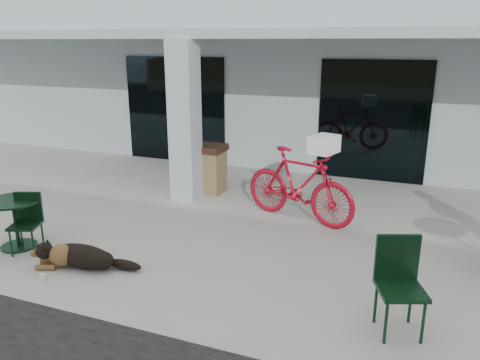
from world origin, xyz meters
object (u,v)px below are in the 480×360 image
at_px(cafe_chair_near, 25,224).
at_px(trash_receptacle, 210,169).
at_px(cafe_table_near, 16,224).
at_px(cafe_chair_far_a, 401,289).
at_px(bicycle, 299,185).
at_px(dog, 82,255).

bearing_deg(cafe_chair_near, trash_receptacle, 49.75).
xyz_separation_m(cafe_table_near, cafe_chair_far_a, (5.63, -0.20, 0.15)).
bearing_deg(bicycle, dog, 157.96).
bearing_deg(cafe_table_near, dog, -8.16).
bearing_deg(cafe_table_near, cafe_chair_near, -18.47).
bearing_deg(cafe_chair_far_a, dog, 159.02).
relative_size(bicycle, cafe_chair_far_a, 2.02).
xyz_separation_m(dog, cafe_chair_far_a, (4.24, 0.00, 0.34)).
distance_m(bicycle, cafe_chair_near, 4.46).
distance_m(bicycle, cafe_chair_far_a, 3.45).
bearing_deg(bicycle, cafe_table_near, 142.85).
distance_m(cafe_chair_far_a, trash_receptacle, 5.52).
relative_size(bicycle, trash_receptacle, 2.12).
bearing_deg(bicycle, trash_receptacle, 84.31).
distance_m(bicycle, trash_receptacle, 2.32).
bearing_deg(dog, trash_receptacle, 64.42).
bearing_deg(cafe_chair_far_a, trash_receptacle, 115.49).
bearing_deg(trash_receptacle, cafe_table_near, -114.37).
bearing_deg(cafe_chair_near, cafe_table_near, 141.23).
bearing_deg(bicycle, cafe_chair_far_a, -130.03).
relative_size(bicycle, dog, 1.86).
height_order(dog, cafe_chair_far_a, cafe_chair_far_a).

